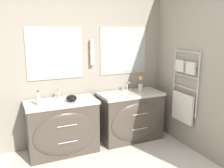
{
  "coord_description": "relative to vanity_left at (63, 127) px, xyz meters",
  "views": [
    {
      "loc": [
        -0.96,
        -1.78,
        1.82
      ],
      "look_at": [
        0.46,
        1.37,
        1.05
      ],
      "focal_mm": 40.0,
      "sensor_mm": 36.0,
      "label": 1
    }
  ],
  "objects": [
    {
      "name": "flower_vase",
      "position": [
        1.35,
        0.08,
        0.5
      ],
      "size": [
        0.07,
        0.07,
        0.25
      ],
      "color": "silver",
      "rests_on": "vanity_right"
    },
    {
      "name": "wall_right",
      "position": [
        1.86,
        -0.76,
        0.89
      ],
      "size": [
        0.13,
        3.95,
        2.6
      ],
      "color": "#9E9384",
      "rests_on": "ground_plane"
    },
    {
      "name": "faucet_left",
      "position": [
        0.0,
        0.16,
        0.47
      ],
      "size": [
        0.17,
        0.11,
        0.17
      ],
      "color": "silver",
      "rests_on": "vanity_left"
    },
    {
      "name": "vanity_left",
      "position": [
        0.0,
        0.0,
        0.0
      ],
      "size": [
        1.03,
        0.58,
        0.8
      ],
      "color": "#4C4238",
      "rests_on": "ground_plane"
    },
    {
      "name": "toiletry_bottle",
      "position": [
        -0.33,
        -0.05,
        0.49
      ],
      "size": [
        0.05,
        0.05,
        0.21
      ],
      "color": "silver",
      "rests_on": "vanity_left"
    },
    {
      "name": "vanity_right",
      "position": [
        1.14,
        0.0,
        0.0
      ],
      "size": [
        1.03,
        0.58,
        0.8
      ],
      "color": "#4C4238",
      "rests_on": "ground_plane"
    },
    {
      "name": "amenity_bowl",
      "position": [
        0.13,
        -0.05,
        0.44
      ],
      "size": [
        0.15,
        0.15,
        0.09
      ],
      "color": "black",
      "rests_on": "vanity_left"
    },
    {
      "name": "faucet_right",
      "position": [
        1.14,
        0.16,
        0.47
      ],
      "size": [
        0.17,
        0.11,
        0.17
      ],
      "color": "silver",
      "rests_on": "vanity_right"
    },
    {
      "name": "wall_back",
      "position": [
        0.22,
        0.35,
        0.9
      ],
      "size": [
        4.85,
        0.15,
        2.6
      ],
      "color": "#9E9384",
      "rests_on": "ground_plane"
    },
    {
      "name": "soap_dish",
      "position": [
        0.97,
        -0.08,
        0.41
      ],
      "size": [
        0.09,
        0.06,
        0.04
      ],
      "color": "white",
      "rests_on": "vanity_right"
    }
  ]
}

